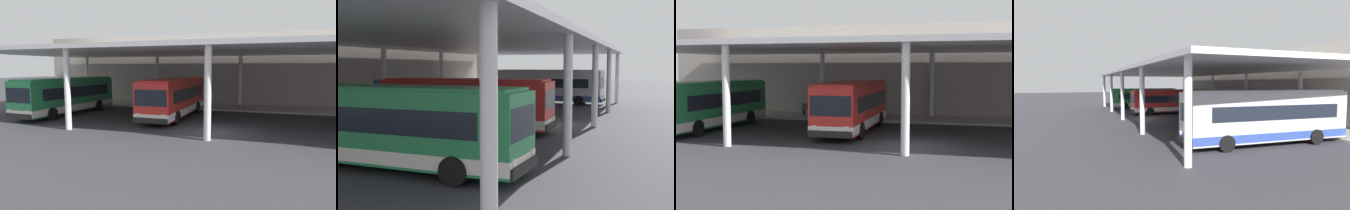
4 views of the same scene
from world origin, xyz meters
TOP-DOWN VIEW (x-y plane):
  - ground_plane at (0.00, 0.00)m, footprint 200.00×200.00m
  - platform_kerb at (0.00, 11.75)m, footprint 42.00×4.50m
  - station_building_facade at (0.00, 15.00)m, footprint 48.00×1.60m
  - canopy_shelter at (0.00, 5.50)m, footprint 40.00×17.00m
  - bus_nearest_bay at (-13.71, 3.26)m, footprint 3.09×10.64m
  - bus_second_bay at (-4.27, 4.64)m, footprint 2.77×10.54m
  - bus_middle_bay at (15.64, 4.27)m, footprint 3.15×11.45m
  - bench_waiting at (-9.62, 11.82)m, footprint 1.80×0.45m
  - trash_bin at (-7.08, 11.45)m, footprint 0.52×0.52m
  - banner_sign at (-4.30, 10.94)m, footprint 0.70×0.12m

SIDE VIEW (x-z plane):
  - ground_plane at x=0.00m, z-range 0.00..0.00m
  - platform_kerb at x=0.00m, z-range 0.00..0.18m
  - bench_waiting at x=-9.62m, z-range 0.20..1.12m
  - trash_bin at x=-7.08m, z-range 0.19..1.17m
  - bus_nearest_bay at x=-13.71m, z-range 0.07..3.24m
  - bus_second_bay at x=-4.27m, z-range 0.07..3.24m
  - bus_middle_bay at x=15.64m, z-range 0.06..3.63m
  - banner_sign at x=-4.30m, z-range 0.38..3.58m
  - station_building_facade at x=0.00m, z-range 0.00..7.71m
  - canopy_shelter at x=0.00m, z-range 2.52..8.07m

